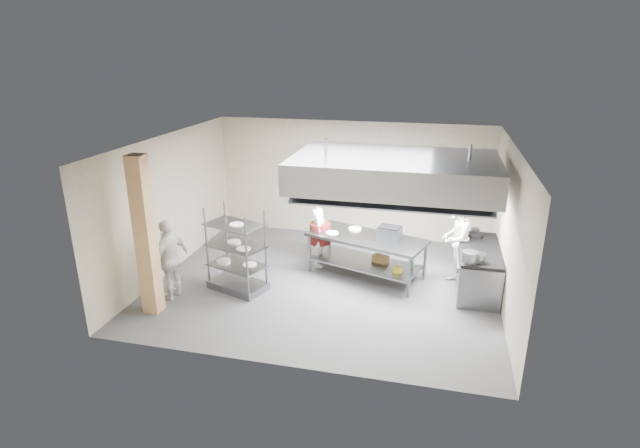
% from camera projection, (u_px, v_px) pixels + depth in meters
% --- Properties ---
extents(floor, '(7.00, 7.00, 0.00)m').
position_uv_depth(floor, '(325.00, 283.00, 10.58)').
color(floor, '#2A2A2C').
rests_on(floor, ground).
extents(ceiling, '(7.00, 7.00, 0.00)m').
position_uv_depth(ceiling, '(326.00, 142.00, 9.58)').
color(ceiling, silver).
rests_on(ceiling, wall_back).
extents(wall_back, '(7.00, 0.00, 7.00)m').
position_uv_depth(wall_back, '(352.00, 180.00, 12.83)').
color(wall_back, gray).
rests_on(wall_back, ground).
extents(wall_left, '(0.00, 6.00, 6.00)m').
position_uv_depth(wall_left, '(169.00, 204.00, 10.86)').
color(wall_left, gray).
rests_on(wall_left, ground).
extents(wall_right, '(0.00, 6.00, 6.00)m').
position_uv_depth(wall_right, '(508.00, 230.00, 9.31)').
color(wall_right, gray).
rests_on(wall_right, ground).
extents(column, '(0.30, 0.30, 3.00)m').
position_uv_depth(column, '(146.00, 237.00, 8.98)').
color(column, tan).
rests_on(column, floor).
extents(exhaust_hood, '(4.00, 2.50, 0.60)m').
position_uv_depth(exhaust_hood, '(394.00, 172.00, 9.86)').
color(exhaust_hood, slate).
rests_on(exhaust_hood, ceiling).
extents(hood_strip_a, '(1.60, 0.12, 0.04)m').
position_uv_depth(hood_strip_a, '(349.00, 185.00, 10.17)').
color(hood_strip_a, white).
rests_on(hood_strip_a, exhaust_hood).
extents(hood_strip_b, '(1.60, 0.12, 0.04)m').
position_uv_depth(hood_strip_b, '(440.00, 190.00, 9.77)').
color(hood_strip_b, white).
rests_on(hood_strip_b, exhaust_hood).
extents(wall_shelf, '(1.50, 0.28, 0.04)m').
position_uv_depth(wall_shelf, '(423.00, 186.00, 12.29)').
color(wall_shelf, slate).
rests_on(wall_shelf, wall_back).
extents(island, '(2.71, 1.76, 0.91)m').
position_uv_depth(island, '(366.00, 256.00, 10.79)').
color(island, slate).
rests_on(island, floor).
extents(island_worktop, '(2.71, 1.76, 0.06)m').
position_uv_depth(island_worktop, '(367.00, 238.00, 10.65)').
color(island_worktop, slate).
rests_on(island_worktop, island).
extents(island_undershelf, '(2.48, 1.60, 0.04)m').
position_uv_depth(island_undershelf, '(366.00, 263.00, 10.84)').
color(island_undershelf, slate).
rests_on(island_undershelf, island).
extents(pass_rack, '(1.31, 1.02, 1.73)m').
position_uv_depth(pass_rack, '(236.00, 250.00, 10.06)').
color(pass_rack, slate).
rests_on(pass_rack, floor).
extents(cooking_range, '(0.80, 2.00, 0.84)m').
position_uv_depth(cooking_range, '(477.00, 270.00, 10.22)').
color(cooking_range, slate).
rests_on(cooking_range, floor).
extents(range_top, '(0.78, 1.96, 0.06)m').
position_uv_depth(range_top, '(480.00, 249.00, 10.07)').
color(range_top, black).
rests_on(range_top, cooking_range).
extents(chef_head, '(0.52, 0.69, 1.70)m').
position_uv_depth(chef_head, '(319.00, 230.00, 11.20)').
color(chef_head, white).
rests_on(chef_head, floor).
extents(chef_line, '(0.94, 1.05, 1.77)m').
position_uv_depth(chef_line, '(455.00, 238.00, 10.59)').
color(chef_line, white).
rests_on(chef_line, floor).
extents(chef_plating, '(0.56, 1.01, 1.63)m').
position_uv_depth(chef_plating, '(170.00, 259.00, 9.74)').
color(chef_plating, white).
rests_on(chef_plating, floor).
extents(griddle, '(0.54, 0.46, 0.23)m').
position_uv_depth(griddle, '(389.00, 233.00, 10.52)').
color(griddle, gray).
rests_on(griddle, island_worktop).
extents(wicker_basket, '(0.38, 0.32, 0.14)m').
position_uv_depth(wicker_basket, '(380.00, 259.00, 10.83)').
color(wicker_basket, brown).
rests_on(wicker_basket, island_undershelf).
extents(stockpot, '(0.30, 0.30, 0.21)m').
position_uv_depth(stockpot, '(470.00, 257.00, 9.37)').
color(stockpot, gray).
rests_on(stockpot, range_top).
extents(plate_stack, '(0.28, 0.28, 0.05)m').
position_uv_depth(plate_stack, '(237.00, 264.00, 10.16)').
color(plate_stack, white).
rests_on(plate_stack, pass_rack).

